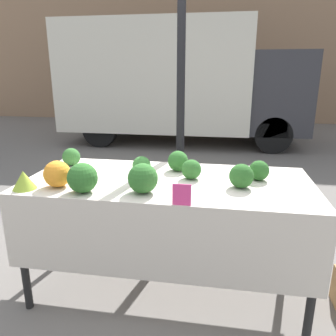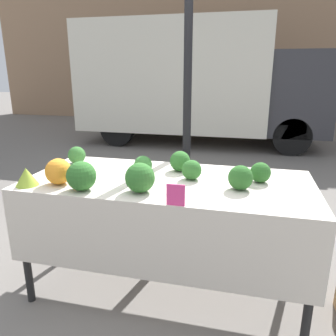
# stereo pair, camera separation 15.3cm
# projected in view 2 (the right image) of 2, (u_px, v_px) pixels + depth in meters

# --- Properties ---
(ground_plane) EXTENTS (40.00, 40.00, 0.00)m
(ground_plane) POSITION_uv_depth(u_px,v_px,m) (168.00, 286.00, 2.41)
(ground_plane) COLOR slate
(building_facade) EXTENTS (16.00, 0.60, 6.21)m
(building_facade) POSITION_uv_depth(u_px,v_px,m) (238.00, 16.00, 9.71)
(building_facade) COLOR #9E7A5B
(building_facade) RESTS_ON ground_plane
(tent_pole) EXTENTS (0.07, 0.07, 2.75)m
(tent_pole) POSITION_uv_depth(u_px,v_px,m) (187.00, 90.00, 2.74)
(tent_pole) COLOR black
(tent_pole) RESTS_ON ground_plane
(parked_truck) EXTENTS (5.05, 2.04, 2.51)m
(parked_truck) POSITION_uv_depth(u_px,v_px,m) (195.00, 80.00, 7.06)
(parked_truck) COLOR silver
(parked_truck) RESTS_ON ground_plane
(market_table) EXTENTS (1.88, 0.86, 0.83)m
(market_table) POSITION_uv_depth(u_px,v_px,m) (166.00, 197.00, 2.14)
(market_table) COLOR beige
(market_table) RESTS_ON ground_plane
(orange_cauliflower) EXTENTS (0.17, 0.17, 0.17)m
(orange_cauliflower) POSITION_uv_depth(u_px,v_px,m) (59.00, 171.00, 2.07)
(orange_cauliflower) COLOR orange
(orange_cauliflower) RESTS_ON market_table
(romanesco_head) EXTENTS (0.14, 0.14, 0.11)m
(romanesco_head) POSITION_uv_depth(u_px,v_px,m) (27.00, 177.00, 2.05)
(romanesco_head) COLOR #93B238
(romanesco_head) RESTS_ON market_table
(broccoli_head_0) EXTENTS (0.13, 0.13, 0.13)m
(broccoli_head_0) POSITION_uv_depth(u_px,v_px,m) (143.00, 165.00, 2.28)
(broccoli_head_0) COLOR #387533
(broccoli_head_0) RESTS_ON market_table
(broccoli_head_1) EXTENTS (0.15, 0.15, 0.15)m
(broccoli_head_1) POSITION_uv_depth(u_px,v_px,m) (240.00, 178.00, 1.97)
(broccoli_head_1) COLOR #285B23
(broccoli_head_1) RESTS_ON market_table
(broccoli_head_2) EXTENTS (0.15, 0.15, 0.15)m
(broccoli_head_2) POSITION_uv_depth(u_px,v_px,m) (180.00, 161.00, 2.34)
(broccoli_head_2) COLOR #2D6628
(broccoli_head_2) RESTS_ON market_table
(broccoli_head_3) EXTENTS (0.13, 0.13, 0.13)m
(broccoli_head_3) POSITION_uv_depth(u_px,v_px,m) (192.00, 170.00, 2.16)
(broccoli_head_3) COLOR #2D6628
(broccoli_head_3) RESTS_ON market_table
(broccoli_head_4) EXTENTS (0.18, 0.18, 0.18)m
(broccoli_head_4) POSITION_uv_depth(u_px,v_px,m) (81.00, 176.00, 1.96)
(broccoli_head_4) COLOR #2D6628
(broccoli_head_4) RESTS_ON market_table
(broccoli_head_5) EXTENTS (0.13, 0.13, 0.13)m
(broccoli_head_5) POSITION_uv_depth(u_px,v_px,m) (77.00, 155.00, 2.54)
(broccoli_head_5) COLOR #336B2D
(broccoli_head_5) RESTS_ON market_table
(broccoli_head_6) EXTENTS (0.13, 0.13, 0.13)m
(broccoli_head_6) POSITION_uv_depth(u_px,v_px,m) (260.00, 172.00, 2.10)
(broccoli_head_6) COLOR #285B23
(broccoli_head_6) RESTS_ON market_table
(broccoli_head_7) EXTENTS (0.18, 0.18, 0.18)m
(broccoli_head_7) POSITION_uv_depth(u_px,v_px,m) (140.00, 178.00, 1.93)
(broccoli_head_7) COLOR #2D6628
(broccoli_head_7) RESTS_ON market_table
(price_sign) EXTENTS (0.10, 0.01, 0.12)m
(price_sign) POSITION_uv_depth(u_px,v_px,m) (176.00, 195.00, 1.74)
(price_sign) COLOR #E53D84
(price_sign) RESTS_ON market_table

